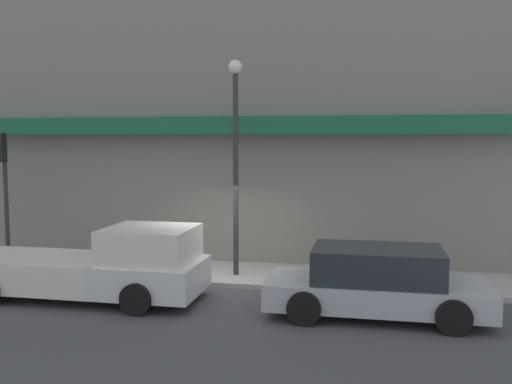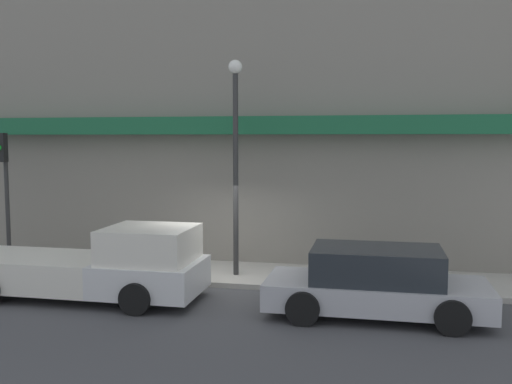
% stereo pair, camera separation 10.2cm
% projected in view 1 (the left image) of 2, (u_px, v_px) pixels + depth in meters
% --- Properties ---
extents(ground_plane, '(80.00, 80.00, 0.00)m').
position_uv_depth(ground_plane, '(215.00, 288.00, 14.24)').
color(ground_plane, '#424244').
extents(sidewalk, '(36.00, 2.50, 0.13)m').
position_uv_depth(sidewalk, '(227.00, 274.00, 15.46)').
color(sidewalk, '#ADA89E').
rests_on(sidewalk, ground).
extents(building, '(19.80, 3.80, 11.49)m').
position_uv_depth(building, '(249.00, 73.00, 17.58)').
color(building, gray).
rests_on(building, ground).
extents(pickup_truck, '(5.75, 2.18, 1.72)m').
position_uv_depth(pickup_truck, '(98.00, 267.00, 13.21)').
color(pickup_truck, silver).
rests_on(pickup_truck, ground).
extents(parked_car, '(4.60, 2.08, 1.45)m').
position_uv_depth(parked_car, '(377.00, 283.00, 11.96)').
color(parked_car, '#ADADB2').
rests_on(parked_car, ground).
extents(fire_hydrant, '(0.17, 0.17, 0.65)m').
position_uv_depth(fire_hydrant, '(123.00, 262.00, 15.12)').
color(fire_hydrant, red).
rests_on(fire_hydrant, sidewalk).
extents(street_lamp, '(0.36, 0.36, 5.60)m').
position_uv_depth(street_lamp, '(236.00, 142.00, 14.76)').
color(street_lamp, '#2D2D2D').
rests_on(street_lamp, sidewalk).
extents(traffic_light, '(0.28, 0.42, 3.74)m').
position_uv_depth(traffic_light, '(3.00, 175.00, 15.85)').
color(traffic_light, '#2D2D2D').
rests_on(traffic_light, sidewalk).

